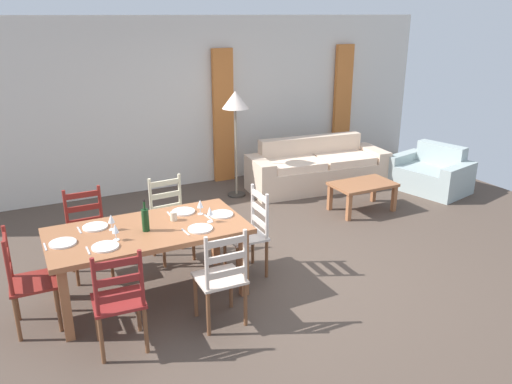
{
  "coord_description": "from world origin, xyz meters",
  "views": [
    {
      "loc": [
        -2.38,
        -4.58,
        2.72
      ],
      "look_at": [
        0.12,
        0.43,
        0.75
      ],
      "focal_mm": 35.71,
      "sensor_mm": 36.0,
      "label": 1
    }
  ],
  "objects_px": {
    "coffee_table": "(363,187)",
    "dining_table": "(148,237)",
    "wine_glass_far_right": "(200,204)",
    "coffee_cup_primary": "(174,216)",
    "wine_glass_near_right": "(210,212)",
    "dining_chair_near_right": "(222,278)",
    "standing_lamp": "(235,106)",
    "dining_chair_near_left": "(119,301)",
    "dining_chair_head_east": "(250,233)",
    "armchair_upholstered": "(431,174)",
    "wine_glass_near_left": "(115,229)",
    "dining_chair_far_left": "(88,233)",
    "couch": "(316,170)",
    "dining_chair_head_west": "(26,281)",
    "wine_glass_far_left": "(111,219)",
    "wine_bottle": "(145,219)"
  },
  "relations": [
    {
      "from": "coffee_table",
      "to": "dining_table",
      "type": "bearing_deg",
      "value": -163.8
    },
    {
      "from": "wine_glass_far_right",
      "to": "coffee_cup_primary",
      "type": "xyz_separation_m",
      "value": [
        -0.3,
        -0.04,
        -0.07
      ]
    },
    {
      "from": "wine_glass_near_right",
      "to": "coffee_cup_primary",
      "type": "height_order",
      "value": "wine_glass_near_right"
    },
    {
      "from": "dining_chair_near_right",
      "to": "standing_lamp",
      "type": "height_order",
      "value": "standing_lamp"
    },
    {
      "from": "dining_chair_near_left",
      "to": "dining_chair_head_east",
      "type": "distance_m",
      "value": 1.75
    },
    {
      "from": "dining_chair_near_left",
      "to": "armchair_upholstered",
      "type": "bearing_deg",
      "value": 20.09
    },
    {
      "from": "dining_chair_near_right",
      "to": "coffee_cup_primary",
      "type": "distance_m",
      "value": 0.92
    },
    {
      "from": "dining_chair_near_right",
      "to": "wine_glass_near_left",
      "type": "bearing_deg",
      "value": 141.31
    },
    {
      "from": "dining_chair_far_left",
      "to": "coffee_cup_primary",
      "type": "relative_size",
      "value": 10.67
    },
    {
      "from": "dining_chair_far_left",
      "to": "couch",
      "type": "xyz_separation_m",
      "value": [
        3.84,
        1.41,
        -0.19
      ]
    },
    {
      "from": "dining_chair_head_west",
      "to": "couch",
      "type": "bearing_deg",
      "value": 26.38
    },
    {
      "from": "standing_lamp",
      "to": "wine_glass_far_right",
      "type": "bearing_deg",
      "value": -122.32
    },
    {
      "from": "wine_glass_far_right",
      "to": "dining_chair_near_right",
      "type": "bearing_deg",
      "value": -99.01
    },
    {
      "from": "dining_chair_head_east",
      "to": "wine_glass_far_left",
      "type": "distance_m",
      "value": 1.48
    },
    {
      "from": "wine_glass_far_right",
      "to": "wine_bottle",
      "type": "bearing_deg",
      "value": -164.73
    },
    {
      "from": "couch",
      "to": "standing_lamp",
      "type": "distance_m",
      "value": 1.77
    },
    {
      "from": "dining_chair_near_left",
      "to": "wine_bottle",
      "type": "xyz_separation_m",
      "value": [
        0.44,
        0.7,
        0.39
      ]
    },
    {
      "from": "wine_glass_far_left",
      "to": "couch",
      "type": "bearing_deg",
      "value": 29.37
    },
    {
      "from": "dining_chair_head_east",
      "to": "armchair_upholstered",
      "type": "relative_size",
      "value": 0.73
    },
    {
      "from": "wine_glass_far_left",
      "to": "armchair_upholstered",
      "type": "relative_size",
      "value": 0.12
    },
    {
      "from": "wine_glass_near_left",
      "to": "coffee_cup_primary",
      "type": "relative_size",
      "value": 1.79
    },
    {
      "from": "dining_table",
      "to": "couch",
      "type": "distance_m",
      "value": 4.05
    },
    {
      "from": "dining_chair_near_right",
      "to": "coffee_table",
      "type": "distance_m",
      "value": 3.42
    },
    {
      "from": "armchair_upholstered",
      "to": "dining_chair_near_right",
      "type": "bearing_deg",
      "value": -156.1
    },
    {
      "from": "wine_bottle",
      "to": "coffee_table",
      "type": "relative_size",
      "value": 0.35
    },
    {
      "from": "wine_glass_near_left",
      "to": "couch",
      "type": "xyz_separation_m",
      "value": [
        3.71,
        2.33,
        -0.57
      ]
    },
    {
      "from": "couch",
      "to": "standing_lamp",
      "type": "bearing_deg",
      "value": 172.24
    },
    {
      "from": "dining_chair_near_left",
      "to": "wine_bottle",
      "type": "distance_m",
      "value": 0.91
    },
    {
      "from": "dining_chair_head_east",
      "to": "wine_glass_near_left",
      "type": "distance_m",
      "value": 1.5
    },
    {
      "from": "wine_glass_near_right",
      "to": "armchair_upholstered",
      "type": "relative_size",
      "value": 0.12
    },
    {
      "from": "dining_chair_far_left",
      "to": "armchair_upholstered",
      "type": "xyz_separation_m",
      "value": [
        5.45,
        0.46,
        -0.23
      ]
    },
    {
      "from": "wine_glass_far_right",
      "to": "armchair_upholstered",
      "type": "relative_size",
      "value": 0.12
    },
    {
      "from": "dining_chair_head_west",
      "to": "standing_lamp",
      "type": "bearing_deg",
      "value": 37.54
    },
    {
      "from": "dining_chair_near_left",
      "to": "wine_glass_near_left",
      "type": "distance_m",
      "value": 0.73
    },
    {
      "from": "dining_chair_head_east",
      "to": "coffee_cup_primary",
      "type": "height_order",
      "value": "dining_chair_head_east"
    },
    {
      "from": "couch",
      "to": "coffee_table",
      "type": "distance_m",
      "value": 1.22
    },
    {
      "from": "wine_glass_near_right",
      "to": "wine_glass_far_left",
      "type": "height_order",
      "value": "same"
    },
    {
      "from": "standing_lamp",
      "to": "dining_chair_near_right",
      "type": "bearing_deg",
      "value": -116.55
    },
    {
      "from": "dining_chair_head_east",
      "to": "armchair_upholstered",
      "type": "height_order",
      "value": "dining_chair_head_east"
    },
    {
      "from": "wine_bottle",
      "to": "couch",
      "type": "height_order",
      "value": "wine_bottle"
    },
    {
      "from": "dining_chair_near_left",
      "to": "dining_table",
      "type": "bearing_deg",
      "value": 58.22
    },
    {
      "from": "wine_glass_far_right",
      "to": "dining_chair_head_west",
      "type": "bearing_deg",
      "value": -174.79
    },
    {
      "from": "dining_chair_head_west",
      "to": "coffee_table",
      "type": "distance_m",
      "value": 4.63
    },
    {
      "from": "dining_table",
      "to": "wine_bottle",
      "type": "bearing_deg",
      "value": -118.09
    },
    {
      "from": "dining_chair_far_left",
      "to": "wine_glass_near_right",
      "type": "xyz_separation_m",
      "value": [
        1.07,
        -0.9,
        0.38
      ]
    },
    {
      "from": "dining_chair_head_west",
      "to": "coffee_table",
      "type": "xyz_separation_m",
      "value": [
        4.51,
        1.02,
        -0.12
      ]
    },
    {
      "from": "wine_glass_near_right",
      "to": "standing_lamp",
      "type": "bearing_deg",
      "value": 60.44
    },
    {
      "from": "wine_glass_far_left",
      "to": "coffee_table",
      "type": "bearing_deg",
      "value": 13.13
    },
    {
      "from": "dining_chair_far_left",
      "to": "armchair_upholstered",
      "type": "bearing_deg",
      "value": 4.86
    },
    {
      "from": "dining_chair_near_right",
      "to": "standing_lamp",
      "type": "distance_m",
      "value": 3.64
    }
  ]
}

